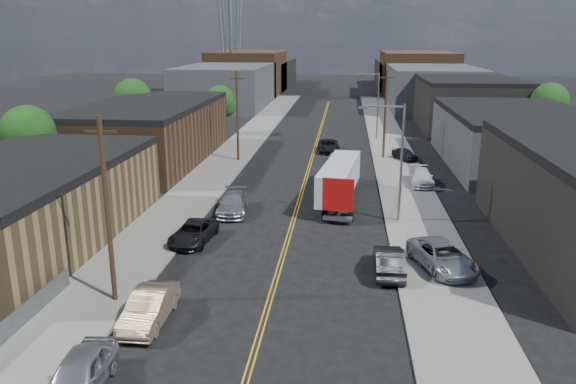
% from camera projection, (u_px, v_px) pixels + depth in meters
% --- Properties ---
extents(ground, '(260.00, 260.00, 0.00)m').
position_uv_depth(ground, '(318.00, 139.00, 77.12)').
color(ground, black).
rests_on(ground, ground).
extents(centerline, '(0.32, 120.00, 0.01)m').
position_uv_depth(centerline, '(311.00, 163.00, 62.75)').
color(centerline, gold).
rests_on(centerline, ground).
extents(sidewalk_left, '(5.00, 140.00, 0.15)m').
position_uv_depth(sidewalk_left, '(227.00, 160.00, 63.68)').
color(sidewalk_left, slate).
rests_on(sidewalk_left, ground).
extents(sidewalk_right, '(5.00, 140.00, 0.15)m').
position_uv_depth(sidewalk_right, '(397.00, 164.00, 61.79)').
color(sidewalk_right, slate).
rests_on(sidewalk_right, ground).
extents(warehouse_tan, '(12.00, 22.00, 5.60)m').
position_uv_depth(warehouse_tan, '(20.00, 203.00, 37.94)').
color(warehouse_tan, brown).
rests_on(warehouse_tan, ground).
extents(warehouse_brown, '(12.00, 26.00, 6.60)m').
position_uv_depth(warehouse_brown, '(150.00, 132.00, 62.70)').
color(warehouse_brown, '#4E341F').
rests_on(warehouse_brown, ground).
extents(industrial_right_b, '(14.00, 24.00, 6.10)m').
position_uv_depth(industrial_right_b, '(514.00, 138.00, 60.69)').
color(industrial_right_b, '#323234').
rests_on(industrial_right_b, ground).
extents(industrial_right_c, '(14.00, 22.00, 7.60)m').
position_uv_depth(industrial_right_c, '(466.00, 103.00, 85.39)').
color(industrial_right_c, black).
rests_on(industrial_right_c, ground).
extents(skyline_left_a, '(16.00, 30.00, 8.00)m').
position_uv_depth(skyline_left_a, '(227.00, 86.00, 111.56)').
color(skyline_left_a, '#323234').
rests_on(skyline_left_a, ground).
extents(skyline_right_a, '(16.00, 30.00, 8.00)m').
position_uv_depth(skyline_right_a, '(432.00, 88.00, 107.56)').
color(skyline_right_a, '#323234').
rests_on(skyline_right_a, ground).
extents(skyline_left_b, '(16.00, 26.00, 10.00)m').
position_uv_depth(skyline_left_b, '(248.00, 73.00, 135.23)').
color(skyline_left_b, '#4E341F').
rests_on(skyline_left_b, ground).
extents(skyline_right_b, '(16.00, 26.00, 10.00)m').
position_uv_depth(skyline_right_b, '(417.00, 74.00, 131.24)').
color(skyline_right_b, '#4E341F').
rests_on(skyline_right_b, ground).
extents(skyline_left_c, '(16.00, 40.00, 7.00)m').
position_uv_depth(skyline_left_c, '(261.00, 74.00, 154.79)').
color(skyline_left_c, black).
rests_on(skyline_left_c, ground).
extents(skyline_right_c, '(16.00, 40.00, 7.00)m').
position_uv_depth(skyline_right_c, '(408.00, 75.00, 150.80)').
color(skyline_right_c, black).
rests_on(skyline_right_c, ground).
extents(streetlight_near, '(3.39, 0.25, 9.00)m').
position_uv_depth(streetlight_near, '(396.00, 154.00, 41.41)').
color(streetlight_near, gray).
rests_on(streetlight_near, ground).
extents(streetlight_far, '(3.39, 0.25, 9.00)m').
position_uv_depth(streetlight_far, '(375.00, 101.00, 74.92)').
color(streetlight_far, gray).
rests_on(streetlight_far, ground).
extents(utility_pole_left_near, '(1.60, 0.26, 10.00)m').
position_uv_depth(utility_pole_left_near, '(107.00, 210.00, 28.67)').
color(utility_pole_left_near, black).
rests_on(utility_pole_left_near, ground).
extents(utility_pole_left_far, '(1.60, 0.26, 10.00)m').
position_uv_depth(utility_pole_left_far, '(237.00, 116.00, 62.19)').
color(utility_pole_left_far, black).
rests_on(utility_pole_left_far, ground).
extents(utility_pole_right, '(1.60, 0.26, 10.00)m').
position_uv_depth(utility_pole_right, '(385.00, 114.00, 63.42)').
color(utility_pole_right, black).
rests_on(utility_pole_right, ground).
extents(tree_left_near, '(4.85, 4.76, 7.91)m').
position_uv_depth(tree_left_near, '(29.00, 136.00, 49.38)').
color(tree_left_near, black).
rests_on(tree_left_near, ground).
extents(tree_left_mid, '(5.10, 5.04, 8.37)m').
position_uv_depth(tree_left_mid, '(133.00, 101.00, 73.24)').
color(tree_left_mid, black).
rests_on(tree_left_mid, ground).
extents(tree_left_far, '(4.35, 4.20, 6.97)m').
position_uv_depth(tree_left_far, '(220.00, 103.00, 79.19)').
color(tree_left_far, black).
rests_on(tree_left_far, ground).
extents(tree_right_far, '(4.85, 4.76, 7.91)m').
position_uv_depth(tree_right_far, '(550.00, 104.00, 72.72)').
color(tree_right_far, black).
rests_on(tree_right_far, ground).
extents(semi_truck, '(3.61, 13.93, 3.58)m').
position_uv_depth(semi_truck, '(339.00, 177.00, 48.17)').
color(semi_truck, '#BCBCBC').
rests_on(semi_truck, ground).
extents(car_left_a, '(2.27, 4.96, 1.65)m').
position_uv_depth(car_left_a, '(79.00, 375.00, 22.16)').
color(car_left_a, '#A8AAAE').
rests_on(car_left_a, ground).
extents(car_left_b, '(1.74, 4.96, 1.63)m').
position_uv_depth(car_left_b, '(149.00, 307.00, 27.66)').
color(car_left_b, '#8B725B').
rests_on(car_left_b, ground).
extents(car_left_c, '(2.74, 5.22, 1.40)m').
position_uv_depth(car_left_c, '(193.00, 233.00, 38.49)').
color(car_left_c, black).
rests_on(car_left_c, ground).
extents(car_left_d, '(2.70, 5.64, 1.59)m').
position_uv_depth(car_left_d, '(233.00, 203.00, 44.84)').
color(car_left_d, '#949598').
rests_on(car_left_d, ground).
extents(car_right_oncoming, '(1.69, 4.84, 1.59)m').
position_uv_depth(car_right_oncoming, '(389.00, 261.00, 33.37)').
color(car_right_oncoming, black).
rests_on(car_right_oncoming, ground).
extents(car_right_lot_a, '(4.20, 6.19, 1.57)m').
position_uv_depth(car_right_lot_a, '(442.00, 256.00, 33.75)').
color(car_right_lot_a, '#A5A6AA').
rests_on(car_right_lot_a, sidewalk_right).
extents(car_right_lot_b, '(2.16, 5.10, 1.47)m').
position_uv_depth(car_right_lot_b, '(421.00, 177.00, 52.80)').
color(car_right_lot_b, silver).
rests_on(car_right_lot_b, sidewalk_right).
extents(car_right_lot_c, '(3.07, 4.17, 1.32)m').
position_uv_depth(car_right_lot_c, '(405.00, 154.00, 63.38)').
color(car_right_lot_c, black).
rests_on(car_right_lot_c, sidewalk_right).
extents(car_ahead_truck, '(2.93, 5.49, 1.47)m').
position_uv_depth(car_ahead_truck, '(329.00, 146.00, 68.47)').
color(car_ahead_truck, black).
rests_on(car_ahead_truck, ground).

